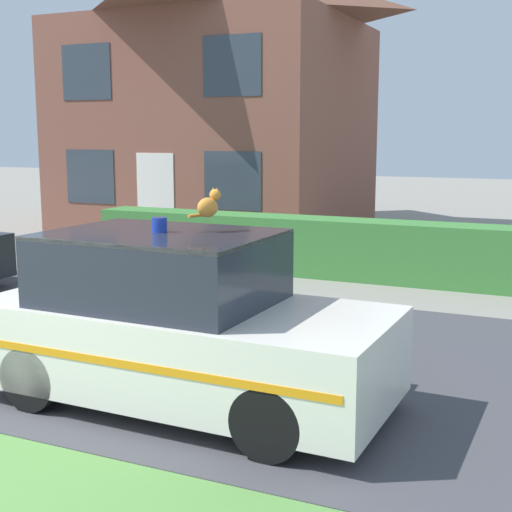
{
  "coord_description": "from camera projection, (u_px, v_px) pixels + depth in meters",
  "views": [
    {
      "loc": [
        4.31,
        -3.0,
        2.52
      ],
      "look_at": [
        0.73,
        4.84,
        1.05
      ],
      "focal_mm": 50.0,
      "sensor_mm": 36.0,
      "label": 1
    }
  ],
  "objects": [
    {
      "name": "police_car",
      "position": [
        179.0,
        324.0,
        6.66
      ],
      "size": [
        3.88,
        1.78,
        1.76
      ],
      "rotation": [
        0.0,
        0.0,
        -0.02
      ],
      "color": "black",
      "rests_on": "road_strip"
    },
    {
      "name": "house_left",
      "position": [
        219.0,
        92.0,
        18.98
      ],
      "size": [
        7.38,
        6.51,
        7.16
      ],
      "color": "brown",
      "rests_on": "ground"
    },
    {
      "name": "garden_hedge",
      "position": [
        372.0,
        250.0,
        12.47
      ],
      "size": [
        10.92,
        0.83,
        1.04
      ],
      "primitive_type": "cube",
      "color": "#3D7F38",
      "rests_on": "ground"
    },
    {
      "name": "cat",
      "position": [
        209.0,
        205.0,
        6.58
      ],
      "size": [
        0.26,
        0.26,
        0.27
      ],
      "rotation": [
        0.0,
        0.0,
        1.16
      ],
      "color": "orange",
      "rests_on": "police_car"
    },
    {
      "name": "road_strip",
      "position": [
        180.0,
        344.0,
        8.65
      ],
      "size": [
        28.0,
        5.8,
        0.01
      ],
      "primitive_type": "cube",
      "color": "#424247",
      "rests_on": "ground"
    }
  ]
}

